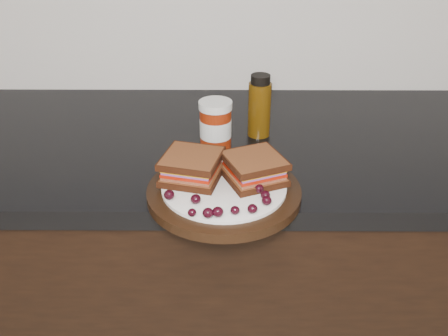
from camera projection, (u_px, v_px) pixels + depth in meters
The scene contains 26 objects.
base_cabinets at pixel (140, 291), 1.36m from camera, with size 3.96×0.58×0.86m, color black.
countertop at pixel (124, 145), 1.14m from camera, with size 3.98×0.60×0.04m, color black.
plate at pixel (224, 192), 0.91m from camera, with size 0.28×0.28×0.02m, color black.
sandwich_left at pixel (192, 167), 0.91m from camera, with size 0.10×0.10×0.05m, color brown, non-canonical shape.
sandwich_right at pixel (254, 168), 0.91m from camera, with size 0.10×0.10×0.05m, color brown, non-canonical shape.
grape_0 at pixel (169, 195), 0.86m from camera, with size 0.02×0.02×0.02m, color black.
grape_1 at pixel (196, 199), 0.85m from camera, with size 0.02×0.02×0.02m, color black.
grape_2 at pixel (192, 213), 0.81m from camera, with size 0.01×0.01×0.01m, color black.
grape_3 at pixel (208, 213), 0.81m from camera, with size 0.02×0.02×0.02m, color black.
grape_4 at pixel (218, 212), 0.81m from camera, with size 0.02×0.02×0.02m, color black.
grape_5 at pixel (235, 210), 0.82m from camera, with size 0.02×0.02×0.01m, color black.
grape_6 at pixel (252, 209), 0.82m from camera, with size 0.02×0.02×0.02m, color black.
grape_7 at pixel (267, 201), 0.84m from camera, with size 0.02×0.02×0.02m, color black.
grape_8 at pixel (265, 195), 0.86m from camera, with size 0.02×0.02×0.02m, color black.
grape_9 at pixel (259, 189), 0.88m from camera, with size 0.02×0.02×0.02m, color black.
grape_10 at pixel (269, 177), 0.91m from camera, with size 0.02×0.02×0.02m, color black.
grape_11 at pixel (258, 172), 0.93m from camera, with size 0.02×0.02×0.02m, color black.
grape_12 at pixel (249, 168), 0.94m from camera, with size 0.02×0.02×0.02m, color black.
grape_13 at pixel (184, 168), 0.94m from camera, with size 0.02×0.02×0.02m, color black.
grape_14 at pixel (176, 176), 0.91m from camera, with size 0.02×0.02×0.02m, color black.
grape_15 at pixel (192, 181), 0.90m from camera, with size 0.02×0.02×0.02m, color black.
grape_16 at pixel (192, 167), 0.94m from camera, with size 0.02×0.02×0.02m, color black.
grape_17 at pixel (193, 173), 0.92m from camera, with size 0.02×0.02×0.02m, color black.
grape_18 at pixel (174, 180), 0.90m from camera, with size 0.02×0.02×0.02m, color black.
condiment_jar at pixel (216, 124), 1.06m from camera, with size 0.07×0.07×0.10m, color maroon.
oil_bottle at pixel (260, 106), 1.11m from camera, with size 0.05×0.05×0.14m, color #472C07.
Camera 1 is at (0.24, 0.68, 1.39)m, focal length 40.00 mm.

